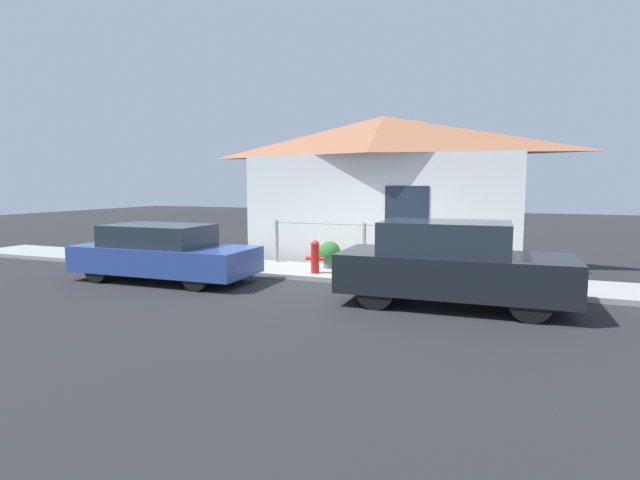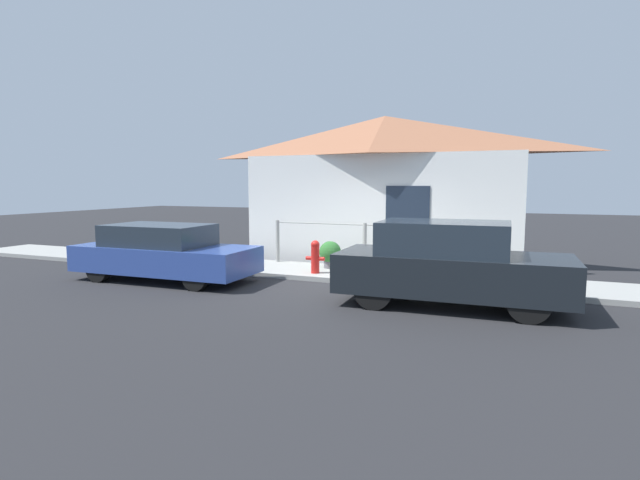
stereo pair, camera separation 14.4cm
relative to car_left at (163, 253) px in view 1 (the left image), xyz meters
The scene contains 8 objects.
ground_plane 4.03m from the car_left, 16.31° to the left, with size 60.00×60.00×0.00m, color #262628.
sidewalk 4.37m from the car_left, 27.99° to the left, with size 24.00×1.83×0.11m.
house 6.37m from the car_left, 49.03° to the left, with size 7.68×2.23×3.99m.
fence 4.73m from the car_left, 36.17° to the left, with size 4.90×0.10×1.10m.
car_left is the anchor object (origin of this frame).
car_right 6.26m from the car_left, ahead, with size 4.04×1.77×1.50m.
fire_hydrant 3.40m from the car_left, 27.35° to the left, with size 0.45×0.20×0.76m.
potted_plant_near_hydrant 3.88m from the car_left, 37.50° to the left, with size 0.54×0.54×0.66m.
Camera 1 is at (3.48, -10.06, 2.15)m, focal length 28.00 mm.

